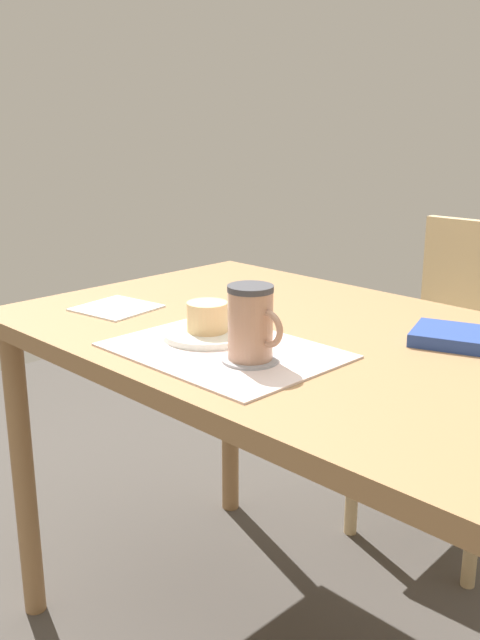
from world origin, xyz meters
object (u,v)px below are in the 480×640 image
Objects in this scene: wooden_chair at (462,365)px; pastry at (207,317)px; dining_table at (318,377)px; pastry_plate at (207,334)px; small_book at (464,338)px; coffee_mug at (251,323)px.

wooden_chair reaches higher than pastry.
dining_table is 16.86× the size of pastry.
pastry_plate is 0.03m from pastry.
pastry_plate is 0.47m from small_book.
dining_table is 0.76m from wooden_chair.
wooden_chair is (-0.08, 0.73, -0.18)m from dining_table.
coffee_mug reaches higher than small_book.
small_book is (0.21, 0.15, 0.09)m from dining_table.
wooden_chair is 0.94m from pastry_plate.
pastry reaches higher than pastry_plate.
pastry is at bearing 165.56° from coffee_mug.
dining_table is 0.25m from pastry.
coffee_mug is 0.70× the size of small_book.
pastry is 0.47m from small_book.
wooden_chair reaches higher than dining_table.
dining_table is 0.28m from small_book.
coffee_mug reaches higher than pastry_plate.
dining_table is 0.23m from pastry_plate.
coffee_mug reaches higher than pastry.
wooden_chair is at bearing 95.61° from coffee_mug.
small_book reaches higher than dining_table.
pastry is (0.00, 0.00, 0.03)m from pastry_plate.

